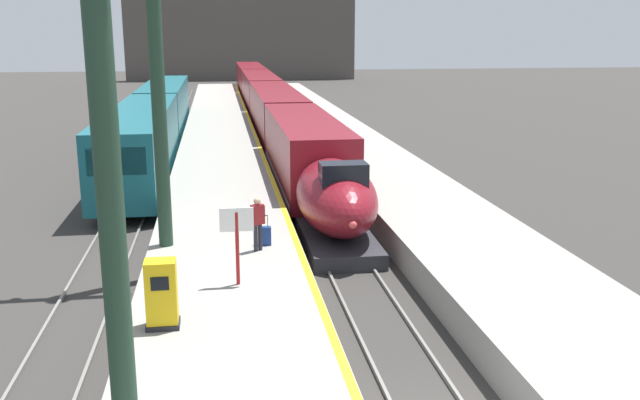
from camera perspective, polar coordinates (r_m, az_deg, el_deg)
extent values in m
cube|color=gray|center=(36.90, -8.06, 2.35)|extent=(4.80, 110.00, 1.05)
cube|color=gray|center=(37.80, 4.32, 2.72)|extent=(4.80, 110.00, 1.05)
cube|color=yellow|center=(36.88, -4.54, 3.28)|extent=(0.20, 107.80, 0.01)
cube|color=slate|center=(39.83, -3.32, 2.62)|extent=(0.08, 110.00, 0.12)
cube|color=slate|center=(39.99, -1.18, 2.68)|extent=(0.08, 110.00, 0.12)
cube|color=slate|center=(39.97, -14.98, 2.21)|extent=(0.08, 110.00, 0.12)
cube|color=slate|center=(39.82, -12.83, 2.29)|extent=(0.08, 110.00, 0.12)
ellipsoid|color=maroon|center=(25.29, 1.30, 0.29)|extent=(2.78, 6.66, 2.56)
cube|color=#28282D|center=(25.38, 1.40, -3.30)|extent=(2.46, 5.66, 0.55)
cube|color=black|center=(23.62, 1.92, 1.98)|extent=(1.59, 1.00, 0.90)
sphere|color=#F24C4C|center=(22.24, 2.69, -2.00)|extent=(0.28, 0.28, 0.28)
cube|color=maroon|center=(33.98, -1.24, 4.17)|extent=(2.90, 14.00, 3.05)
cube|color=black|center=(33.75, -3.65, 5.03)|extent=(0.04, 11.90, 0.80)
cube|color=black|center=(34.09, 1.13, 5.14)|extent=(0.04, 11.90, 0.80)
cube|color=silver|center=(34.21, -1.23, 2.06)|extent=(2.92, 13.30, 0.24)
cube|color=black|center=(30.00, -0.16, -0.61)|extent=(2.03, 2.20, 0.56)
cube|color=black|center=(38.68, -2.06, 2.63)|extent=(2.03, 2.20, 0.56)
cube|color=maroon|center=(50.34, -3.62, 7.25)|extent=(2.90, 18.00, 3.05)
cube|color=black|center=(50.18, -5.26, 7.83)|extent=(0.04, 15.84, 0.80)
cube|color=black|center=(50.42, -2.00, 7.91)|extent=(0.04, 15.84, 0.80)
cube|color=black|center=(44.55, -2.91, 4.09)|extent=(2.03, 2.20, 0.56)
cube|color=black|center=(56.61, -4.12, 6.13)|extent=(2.03, 2.20, 0.56)
cube|color=maroon|center=(68.81, -4.94, 8.95)|extent=(2.90, 18.00, 3.05)
cube|color=black|center=(68.69, -6.15, 9.38)|extent=(0.04, 15.84, 0.80)
cube|color=black|center=(68.86, -3.75, 9.43)|extent=(0.04, 15.84, 0.80)
cube|color=black|center=(62.91, -4.56, 6.87)|extent=(2.03, 2.20, 0.56)
cube|color=black|center=(75.05, -5.21, 7.96)|extent=(2.03, 2.20, 0.56)
cube|color=maroon|center=(87.33, -5.71, 9.93)|extent=(2.90, 18.00, 3.05)
cube|color=black|center=(87.24, -6.66, 10.26)|extent=(0.04, 15.84, 0.80)
cube|color=black|center=(87.38, -4.77, 10.31)|extent=(0.04, 15.84, 0.80)
cube|color=black|center=(81.38, -5.47, 8.39)|extent=(2.03, 2.20, 0.56)
cube|color=black|center=(93.56, -5.87, 9.07)|extent=(2.03, 2.20, 0.56)
cube|color=#145660|center=(37.07, -14.44, 4.66)|extent=(2.85, 18.00, 3.30)
cube|color=black|center=(28.20, -16.32, 3.04)|extent=(2.28, 0.08, 1.10)
cube|color=black|center=(37.17, -16.63, 5.32)|extent=(0.04, 15.30, 0.90)
cube|color=black|center=(36.88, -12.32, 5.52)|extent=(0.04, 15.30, 0.90)
cube|color=black|center=(31.81, -15.27, -0.31)|extent=(2.00, 2.00, 0.52)
cube|color=black|center=(43.03, -13.53, 3.36)|extent=(2.00, 2.00, 0.52)
cube|color=#145660|center=(55.46, -12.52, 7.63)|extent=(2.85, 18.00, 3.30)
cylinder|color=#1E3828|center=(11.49, -17.14, 4.96)|extent=(0.44, 0.44, 10.03)
cylinder|color=#1E3828|center=(21.84, -13.09, 8.55)|extent=(0.44, 0.44, 9.63)
cylinder|color=#23232D|center=(21.68, -4.92, -3.02)|extent=(0.13, 0.13, 0.85)
cylinder|color=#23232D|center=(21.58, -5.28, -3.10)|extent=(0.13, 0.13, 0.85)
cube|color=maroon|center=(21.43, -5.14, -1.18)|extent=(0.44, 0.39, 0.62)
cylinder|color=maroon|center=(21.58, -4.63, -1.20)|extent=(0.09, 0.09, 0.58)
cylinder|color=maroon|center=(21.31, -5.65, -1.42)|extent=(0.09, 0.09, 0.58)
sphere|color=tan|center=(21.33, -5.16, -0.09)|extent=(0.22, 0.22, 0.22)
cube|color=navy|center=(22.21, -4.54, -2.94)|extent=(0.40, 0.22, 0.60)
cylinder|color=#262628|center=(22.07, -4.83, -1.76)|extent=(0.02, 0.02, 0.36)
cylinder|color=#262628|center=(22.08, -4.31, -1.74)|extent=(0.02, 0.02, 0.36)
cube|color=#262628|center=(22.03, -4.58, -1.27)|extent=(0.22, 0.03, 0.02)
cube|color=yellow|center=(16.43, -12.83, -7.49)|extent=(0.70, 0.56, 1.60)
cube|color=black|center=(16.04, -12.96, -6.69)|extent=(0.40, 0.02, 0.32)
cube|color=black|center=(16.70, -12.69, -9.86)|extent=(0.76, 0.62, 0.12)
cylinder|color=maroon|center=(18.69, -6.77, -3.97)|extent=(0.10, 0.10, 2.00)
cube|color=white|center=(18.47, -6.84, -1.60)|extent=(0.90, 0.06, 0.64)
cube|color=#4C4742|center=(113.53, -6.44, 13.25)|extent=(36.00, 2.00, 14.00)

